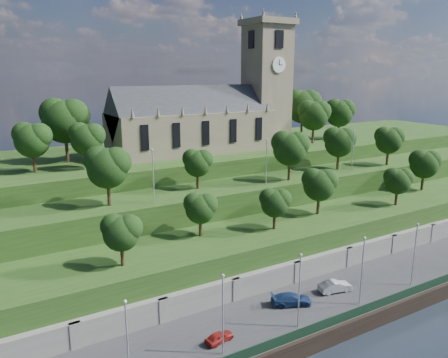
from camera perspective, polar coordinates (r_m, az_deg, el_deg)
ground at (r=61.01m, az=20.23°, el=-17.25°), size 320.00×320.00×0.00m
promenade at (r=63.89m, az=16.07°, el=-14.39°), size 160.00×12.00×2.00m
quay_wall at (r=60.44m, az=20.36°, el=-16.37°), size 160.00×0.50×2.20m
fence at (r=60.07m, az=19.99°, el=-14.89°), size 160.00×0.10×1.20m
retaining_wall at (r=66.97m, az=12.43°, el=-11.35°), size 160.00×2.10×5.00m
embankment_lower at (r=70.49m, az=9.16°, el=-8.55°), size 160.00×12.00×8.00m
embankment_upper at (r=78.02m, az=4.10°, el=-4.60°), size 160.00×10.00×12.00m
hilltop at (r=94.96m, az=-3.02°, el=-0.27°), size 160.00×32.00×15.00m
church at (r=89.29m, az=-1.49°, el=8.63°), size 38.60×12.35×27.60m
trees_lower at (r=72.10m, az=13.31°, el=-0.83°), size 66.80×8.91×8.02m
trees_upper at (r=76.70m, az=7.19°, el=3.95°), size 63.22×8.12×8.75m
trees_hilltop at (r=90.96m, az=0.54°, el=8.40°), size 74.22×16.48×11.64m
lamp_posts_promenade at (r=57.77m, az=17.61°, el=-10.83°), size 60.36×0.36×9.08m
lamp_posts_upper at (r=72.93m, az=5.57°, el=2.70°), size 40.36×0.36×8.03m
car_left at (r=50.50m, az=-0.62°, el=-19.93°), size 3.58×1.94×1.16m
car_middle at (r=61.84m, az=14.31°, el=-13.42°), size 4.84×2.52×1.52m
car_right at (r=57.70m, az=8.78°, el=-15.25°), size 5.56×4.00×1.49m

